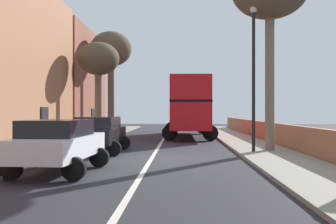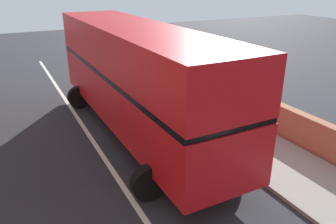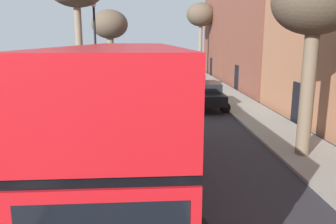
% 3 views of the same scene
% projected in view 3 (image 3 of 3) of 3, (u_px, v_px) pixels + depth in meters
% --- Properties ---
extents(ground_plane, '(84.00, 84.00, 0.00)m').
position_uv_depth(ground_plane, '(165.00, 103.00, 22.65)').
color(ground_plane, '#28282D').
extents(road_centre_line, '(0.16, 54.00, 0.01)m').
position_uv_depth(road_centre_line, '(165.00, 103.00, 22.64)').
color(road_centre_line, silver).
rests_on(road_centre_line, ground).
extents(sidewalk_left, '(2.60, 60.00, 0.12)m').
position_uv_depth(sidewalk_left, '(236.00, 101.00, 22.90)').
color(sidewalk_left, gray).
rests_on(sidewalk_left, ground).
extents(sidewalk_right, '(2.60, 60.00, 0.12)m').
position_uv_depth(sidewalk_right, '(92.00, 103.00, 22.36)').
color(sidewalk_right, gray).
rests_on(sidewalk_right, ground).
extents(terraced_houses_left, '(4.07, 47.52, 10.22)m').
position_uv_depth(terraced_houses_left, '(288.00, 34.00, 22.75)').
color(terraced_houses_left, brown).
rests_on(terraced_houses_left, ground).
extents(boundary_wall_right, '(0.36, 54.00, 1.21)m').
position_uv_depth(boundary_wall_right, '(69.00, 95.00, 22.16)').
color(boundary_wall_right, '#9E6647').
rests_on(boundary_wall_right, ground).
extents(double_decker_bus, '(3.63, 11.25, 4.06)m').
position_uv_depth(double_decker_bus, '(127.00, 106.00, 9.53)').
color(double_decker_bus, red).
rests_on(double_decker_bus, ground).
extents(parked_car_white_left_0, '(2.53, 4.26, 1.61)m').
position_uv_depth(parked_car_white_left_0, '(194.00, 82.00, 26.37)').
color(parked_car_white_left_0, silver).
rests_on(parked_car_white_left_0, ground).
extents(parked_car_green_left_1, '(2.55, 4.54, 1.62)m').
position_uv_depth(parked_car_green_left_1, '(181.00, 70.00, 37.50)').
color(parked_car_green_left_1, '#1E6038').
rests_on(parked_car_green_left_1, ground).
extents(parked_car_black_left_2, '(2.40, 4.56, 1.61)m').
position_uv_depth(parked_car_black_left_2, '(206.00, 93.00, 20.77)').
color(parked_car_black_left_2, black).
rests_on(parked_car_black_left_2, ground).
extents(parked_car_blue_left_4, '(2.42, 4.30, 1.72)m').
position_uv_depth(parked_car_blue_left_4, '(177.00, 65.00, 43.05)').
color(parked_car_blue_left_4, '#1E389E').
rests_on(parked_car_blue_left_4, ground).
extents(street_tree_left_0, '(2.88, 2.88, 6.49)m').
position_uv_depth(street_tree_left_0, '(315.00, 6.00, 11.06)').
color(street_tree_left_0, brown).
rests_on(street_tree_left_0, sidewalk_left).
extents(street_tree_right_1, '(3.29, 3.29, 6.80)m').
position_uv_depth(street_tree_right_1, '(110.00, 26.00, 30.25)').
color(street_tree_right_1, '#7A6B56').
rests_on(street_tree_right_1, sidewalk_right).
extents(street_tree_left_4, '(3.45, 3.45, 8.48)m').
position_uv_depth(street_tree_left_4, '(201.00, 16.00, 39.86)').
color(street_tree_left_4, '#7A6B56').
rests_on(street_tree_left_4, sidewalk_left).
extents(lamppost_right, '(0.32, 0.32, 6.31)m').
position_uv_depth(lamppost_right, '(95.00, 47.00, 20.16)').
color(lamppost_right, black).
rests_on(lamppost_right, sidewalk_right).
extents(litter_bin_right, '(0.55, 0.55, 1.15)m').
position_uv_depth(litter_bin_right, '(100.00, 81.00, 28.63)').
color(litter_bin_right, black).
rests_on(litter_bin_right, sidewalk_right).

